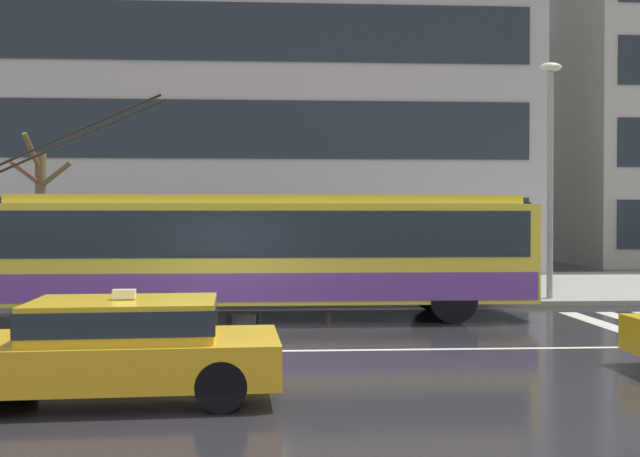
{
  "coord_description": "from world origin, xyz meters",
  "views": [
    {
      "loc": [
        1.06,
        -14.02,
        2.32
      ],
      "look_at": [
        2.05,
        2.92,
        2.05
      ],
      "focal_mm": 41.89,
      "sensor_mm": 36.0,
      "label": 1
    }
  ],
  "objects_px": {
    "pedestrian_walking_past": "(228,239)",
    "pedestrian_waiting_by_pole": "(257,240)",
    "taxi_oncoming_near": "(116,344)",
    "bus_shelter": "(189,227)",
    "pedestrian_approaching_curb": "(325,262)",
    "street_lamp": "(550,158)",
    "pedestrian_at_shelter": "(119,240)",
    "street_tree_bare": "(41,214)",
    "trolleybus": "(269,250)"
  },
  "relations": [
    {
      "from": "pedestrian_approaching_curb",
      "to": "street_lamp",
      "type": "bearing_deg",
      "value": -2.66
    },
    {
      "from": "pedestrian_walking_past",
      "to": "pedestrian_waiting_by_pole",
      "type": "relative_size",
      "value": 1.04
    },
    {
      "from": "pedestrian_approaching_curb",
      "to": "pedestrian_waiting_by_pole",
      "type": "bearing_deg",
      "value": 163.96
    },
    {
      "from": "street_lamp",
      "to": "pedestrian_walking_past",
      "type": "bearing_deg",
      "value": 177.13
    },
    {
      "from": "pedestrian_approaching_curb",
      "to": "street_tree_bare",
      "type": "relative_size",
      "value": 0.36
    },
    {
      "from": "bus_shelter",
      "to": "street_lamp",
      "type": "bearing_deg",
      "value": -7.73
    },
    {
      "from": "trolleybus",
      "to": "pedestrian_at_shelter",
      "type": "relative_size",
      "value": 6.83
    },
    {
      "from": "trolleybus",
      "to": "pedestrian_waiting_by_pole",
      "type": "relative_size",
      "value": 6.97
    },
    {
      "from": "pedestrian_walking_past",
      "to": "street_tree_bare",
      "type": "xyz_separation_m",
      "value": [
        -5.41,
        1.73,
        0.68
      ]
    },
    {
      "from": "bus_shelter",
      "to": "pedestrian_walking_past",
      "type": "xyz_separation_m",
      "value": [
        1.12,
        -0.88,
        -0.33
      ]
    },
    {
      "from": "bus_shelter",
      "to": "pedestrian_approaching_curb",
      "type": "relative_size",
      "value": 2.39
    },
    {
      "from": "pedestrian_walking_past",
      "to": "street_tree_bare",
      "type": "bearing_deg",
      "value": 162.29
    },
    {
      "from": "trolleybus",
      "to": "pedestrian_at_shelter",
      "type": "bearing_deg",
      "value": 140.41
    },
    {
      "from": "pedestrian_at_shelter",
      "to": "pedestrian_approaching_curb",
      "type": "relative_size",
      "value": 1.2
    },
    {
      "from": "pedestrian_at_shelter",
      "to": "street_tree_bare",
      "type": "xyz_separation_m",
      "value": [
        -2.42,
        1.07,
        0.71
      ]
    },
    {
      "from": "trolleybus",
      "to": "pedestrian_approaching_curb",
      "type": "xyz_separation_m",
      "value": [
        1.47,
        2.59,
        -0.44
      ]
    },
    {
      "from": "trolleybus",
      "to": "pedestrian_at_shelter",
      "type": "height_order",
      "value": "trolleybus"
    },
    {
      "from": "street_tree_bare",
      "to": "street_lamp",
      "type": "bearing_deg",
      "value": -8.78
    },
    {
      "from": "taxi_oncoming_near",
      "to": "bus_shelter",
      "type": "distance_m",
      "value": 11.31
    },
    {
      "from": "trolleybus",
      "to": "street_tree_bare",
      "type": "distance_m",
      "value": 7.96
    },
    {
      "from": "trolleybus",
      "to": "street_tree_bare",
      "type": "relative_size",
      "value": 2.95
    },
    {
      "from": "pedestrian_at_shelter",
      "to": "street_lamp",
      "type": "xyz_separation_m",
      "value": [
        11.56,
        -1.08,
        2.19
      ]
    },
    {
      "from": "trolleybus",
      "to": "taxi_oncoming_near",
      "type": "relative_size",
      "value": 3.08
    },
    {
      "from": "bus_shelter",
      "to": "pedestrian_at_shelter",
      "type": "bearing_deg",
      "value": -173.02
    },
    {
      "from": "pedestrian_approaching_curb",
      "to": "street_lamp",
      "type": "relative_size",
      "value": 0.26
    },
    {
      "from": "pedestrian_waiting_by_pole",
      "to": "pedestrian_approaching_curb",
      "type": "bearing_deg",
      "value": -16.04
    },
    {
      "from": "trolleybus",
      "to": "pedestrian_walking_past",
      "type": "distance_m",
      "value": 2.96
    },
    {
      "from": "pedestrian_at_shelter",
      "to": "pedestrian_waiting_by_pole",
      "type": "distance_m",
      "value": 3.77
    },
    {
      "from": "taxi_oncoming_near",
      "to": "street_tree_bare",
      "type": "xyz_separation_m",
      "value": [
        -4.66,
        12.07,
        1.69
      ]
    },
    {
      "from": "pedestrian_waiting_by_pole",
      "to": "pedestrian_at_shelter",
      "type": "bearing_deg",
      "value": 175.68
    },
    {
      "from": "pedestrian_walking_past",
      "to": "pedestrian_waiting_by_pole",
      "type": "distance_m",
      "value": 0.85
    },
    {
      "from": "pedestrian_at_shelter",
      "to": "pedestrian_waiting_by_pole",
      "type": "bearing_deg",
      "value": -4.32
    },
    {
      "from": "taxi_oncoming_near",
      "to": "bus_shelter",
      "type": "bearing_deg",
      "value": 91.87
    },
    {
      "from": "pedestrian_at_shelter",
      "to": "taxi_oncoming_near",
      "type": "bearing_deg",
      "value": -78.46
    },
    {
      "from": "pedestrian_waiting_by_pole",
      "to": "street_tree_bare",
      "type": "xyz_separation_m",
      "value": [
        -6.18,
        1.36,
        0.7
      ]
    },
    {
      "from": "street_lamp",
      "to": "pedestrian_at_shelter",
      "type": "bearing_deg",
      "value": 174.64
    },
    {
      "from": "pedestrian_approaching_curb",
      "to": "street_tree_bare",
      "type": "xyz_separation_m",
      "value": [
        -7.99,
        1.88,
        1.28
      ]
    },
    {
      "from": "pedestrian_approaching_curb",
      "to": "street_lamp",
      "type": "height_order",
      "value": "street_lamp"
    },
    {
      "from": "pedestrian_at_shelter",
      "to": "pedestrian_walking_past",
      "type": "xyz_separation_m",
      "value": [
        3.0,
        -0.65,
        0.03
      ]
    },
    {
      "from": "bus_shelter",
      "to": "pedestrian_approaching_curb",
      "type": "xyz_separation_m",
      "value": [
        3.7,
        -1.04,
        -0.94
      ]
    },
    {
      "from": "street_lamp",
      "to": "street_tree_bare",
      "type": "height_order",
      "value": "street_lamp"
    },
    {
      "from": "bus_shelter",
      "to": "trolleybus",
      "type": "bearing_deg",
      "value": -58.4
    },
    {
      "from": "trolleybus",
      "to": "street_tree_bare",
      "type": "height_order",
      "value": "trolleybus"
    },
    {
      "from": "pedestrian_at_shelter",
      "to": "pedestrian_walking_past",
      "type": "distance_m",
      "value": 3.07
    },
    {
      "from": "bus_shelter",
      "to": "pedestrian_walking_past",
      "type": "relative_size",
      "value": 1.95
    },
    {
      "from": "pedestrian_at_shelter",
      "to": "bus_shelter",
      "type": "bearing_deg",
      "value": 6.98
    },
    {
      "from": "pedestrian_waiting_by_pole",
      "to": "trolleybus",
      "type": "bearing_deg",
      "value": -83.64
    },
    {
      "from": "pedestrian_at_shelter",
      "to": "pedestrian_waiting_by_pole",
      "type": "xyz_separation_m",
      "value": [
        3.76,
        -0.28,
        0.01
      ]
    },
    {
      "from": "bus_shelter",
      "to": "street_tree_bare",
      "type": "distance_m",
      "value": 4.39
    },
    {
      "from": "pedestrian_at_shelter",
      "to": "street_lamp",
      "type": "distance_m",
      "value": 11.81
    }
  ]
}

